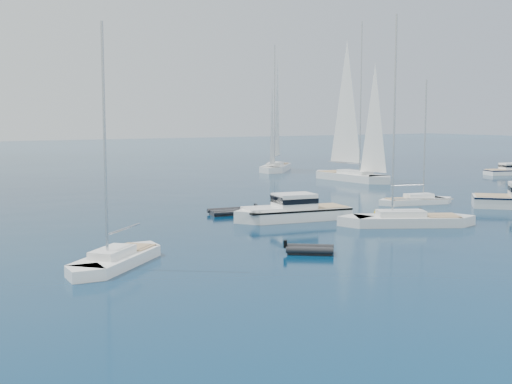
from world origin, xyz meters
The scene contains 10 objects.
motor_cruiser_centre centered at (-0.05, 21.59, 0.00)m, with size 2.95×9.64×2.53m, color silver, non-canonical shape.
motor_cruiser_far_r centered at (47.13, 38.70, 0.00)m, with size 2.30×7.53×1.98m, color white, non-canonical shape.
sailboat_mid_r centered at (5.40, 15.21, 0.00)m, with size 2.69×10.36×15.23m, color silver, non-canonical shape.
sailboat_mid_l centered at (-16.71, 13.63, 0.00)m, with size 2.26×8.70×12.79m, color white, non-canonical shape.
sailboat_centre centered at (14.52, 23.41, 0.00)m, with size 1.99×7.67×11.28m, color white, non-canonical shape.
sailboat_sails_r centered at (24.04, 43.52, 0.00)m, with size 3.43×13.18×19.37m, color silver, non-canonical shape.
sailboat_sails_far centered at (24.42, 60.65, 0.00)m, with size 3.21×12.34×18.14m, color silver, non-canonical shape.
tender_yellow centered at (7.69, 18.63, 0.00)m, with size 1.95×3.52×0.95m, color gold, non-canonical shape.
tender_grey_near centered at (-6.33, 10.79, 0.00)m, with size 1.61×2.79×0.95m, color black, non-canonical shape.
tender_grey_far centered at (-2.32, 26.49, 0.00)m, with size 2.13×3.93×0.95m, color black, non-canonical shape.
Camera 1 is at (-28.79, -19.54, 7.71)m, focal length 47.66 mm.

